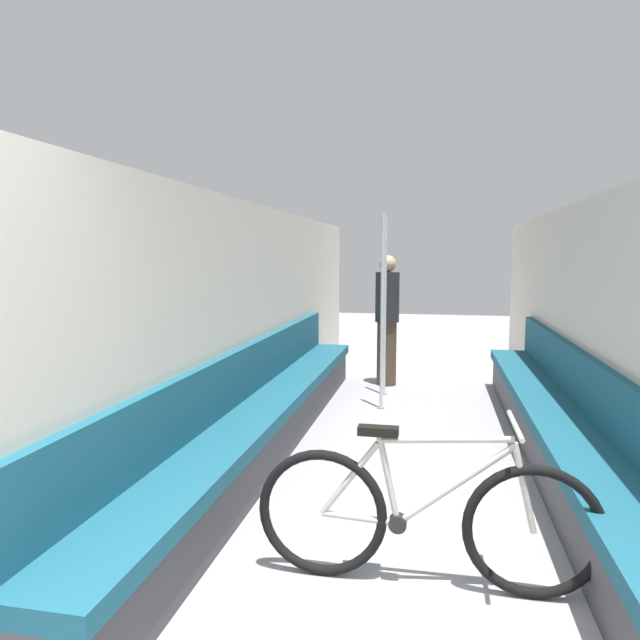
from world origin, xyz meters
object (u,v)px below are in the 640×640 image
bicycle (424,518)px  passenger_standing (387,319)px  grab_pole_far (385,310)px  grab_pole_near (382,315)px  bench_seat_row_left (266,417)px  bench_seat_row_right (562,434)px

bicycle → passenger_standing: passenger_standing is taller
bicycle → grab_pole_far: 3.98m
bicycle → grab_pole_near: bearing=100.9°
bench_seat_row_left → bench_seat_row_right: same height
grab_pole_near → grab_pole_far: same height
grab_pole_far → bench_seat_row_right: bearing=-54.4°
grab_pole_far → bicycle: bearing=-82.1°
bench_seat_row_left → grab_pole_far: bearing=69.6°
grab_pole_near → passenger_standing: grab_pole_near is taller
bench_seat_row_right → grab_pole_near: size_ratio=2.79×
bench_seat_row_right → grab_pole_far: size_ratio=2.79×
bicycle → passenger_standing: 4.49m
bench_seat_row_left → grab_pole_far: (0.80, 2.15, 0.72)m
bench_seat_row_right → grab_pole_far: (-1.54, 2.15, 0.72)m
bench_seat_row_left → bench_seat_row_right: size_ratio=1.00×
passenger_standing → grab_pole_near: bearing=-93.2°
bench_seat_row_right → passenger_standing: (-1.56, 2.69, 0.55)m
bench_seat_row_right → bicycle: bench_seat_row_right is taller
passenger_standing → bicycle: bearing=-88.1°
grab_pole_near → grab_pole_far: (-0.03, 0.61, 0.00)m
bench_seat_row_right → bench_seat_row_left: bearing=180.0°
bench_seat_row_left → grab_pole_near: size_ratio=2.79×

